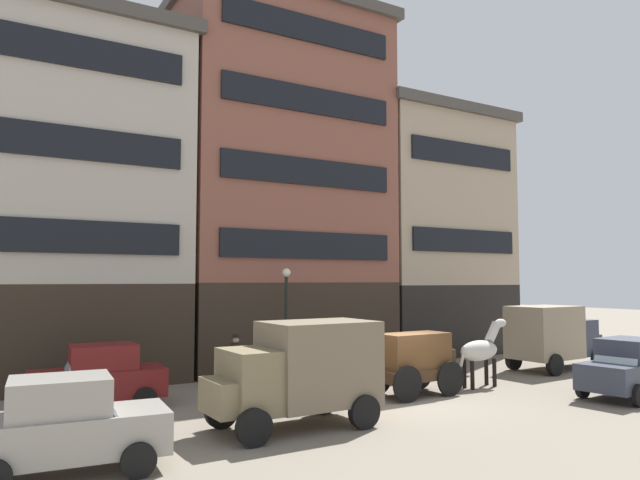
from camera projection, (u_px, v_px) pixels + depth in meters
name	position (u px, v px, depth m)	size (l,w,h in m)	color
ground_plane	(409.00, 402.00, 17.74)	(120.00, 120.00, 0.00)	slate
building_far_left	(66.00, 199.00, 22.04)	(8.59, 6.70, 13.38)	#33281E
building_center_left	(276.00, 183.00, 26.62)	(9.74, 6.70, 16.11)	#33281E
building_center_right	(422.00, 231.00, 30.89)	(8.17, 6.70, 12.42)	black
cargo_wagon	(415.00, 359.00, 18.74)	(2.96, 1.61, 1.98)	#3D2819
draft_horse	(481.00, 350.00, 20.26)	(2.35, 0.66, 2.30)	beige
delivery_truck_near	(553.00, 335.00, 24.11)	(4.43, 2.33, 2.62)	#333847
delivery_truck_far	(299.00, 370.00, 14.68)	(4.37, 2.17, 2.62)	#7A6B4C
sedan_dark	(66.00, 425.00, 11.14)	(3.83, 2.13, 1.83)	gray
sedan_light	(99.00, 377.00, 16.72)	(3.80, 2.07, 1.83)	maroon
sedan_parked_curb	(628.00, 368.00, 18.43)	(3.86, 2.19, 1.83)	#333847
pedestrian_officer	(236.00, 358.00, 20.32)	(0.43, 0.43, 1.79)	black
streetlamp_curbside	(286.00, 307.00, 21.81)	(0.32, 0.32, 4.12)	black
fire_hydrant_curbside	(415.00, 357.00, 24.68)	(0.24, 0.24, 0.83)	maroon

